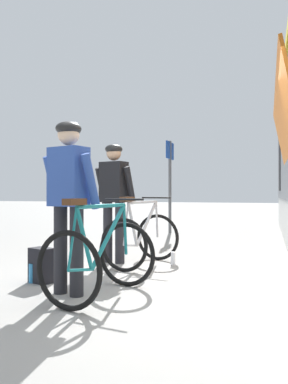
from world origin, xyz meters
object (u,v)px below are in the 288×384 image
(backpack_on_platform, at_px, (42,265))
(water_bottle_by_the_backpack, at_px, (32,273))
(bicycle_near_silver, at_px, (142,237))
(bicycle_far_teal, at_px, (100,257))
(platform_sign_post, at_px, (170,171))
(cyclist_far_in_blue, at_px, (69,191))
(cyclist_near_in_dark, at_px, (114,192))
(water_bottle_near_the_bikes, at_px, (173,258))

(backpack_on_platform, distance_m, water_bottle_by_the_backpack, 0.14)
(bicycle_near_silver, bearing_deg, water_bottle_by_the_backpack, -122.08)
(bicycle_far_teal, bearing_deg, platform_sign_post, 97.76)
(bicycle_near_silver, bearing_deg, platform_sign_post, 99.01)
(cyclist_far_in_blue, relative_size, water_bottle_by_the_backpack, 8.01)
(cyclist_near_in_dark, distance_m, platform_sign_post, 4.52)
(bicycle_near_silver, distance_m, water_bottle_by_the_backpack, 1.68)
(water_bottle_near_the_bikes, xyz_separation_m, platform_sign_post, (-1.14, 4.41, 1.53))
(backpack_on_platform, height_order, water_bottle_by_the_backpack, backpack_on_platform)
(water_bottle_near_the_bikes, bearing_deg, bicycle_near_silver, -156.50)
(bicycle_near_silver, height_order, platform_sign_post, platform_sign_post)
(bicycle_far_teal, xyz_separation_m, backpack_on_platform, (-0.91, 0.38, -0.20))
(cyclist_near_in_dark, bearing_deg, water_bottle_by_the_backpack, -104.97)
(water_bottle_near_the_bikes, bearing_deg, cyclist_near_in_dark, -175.52)
(backpack_on_platform, relative_size, water_bottle_near_the_bikes, 2.10)
(water_bottle_by_the_backpack, bearing_deg, bicycle_near_silver, 57.92)
(backpack_on_platform, bearing_deg, bicycle_near_silver, 79.87)
(cyclist_far_in_blue, distance_m, water_bottle_by_the_backpack, 1.20)
(cyclist_far_in_blue, xyz_separation_m, bicycle_far_teal, (0.35, -0.00, -0.65))
(bicycle_far_teal, relative_size, platform_sign_post, 0.49)
(cyclist_far_in_blue, xyz_separation_m, water_bottle_by_the_backpack, (-0.66, 0.33, -0.94))
(backpack_on_platform, xyz_separation_m, platform_sign_post, (0.05, 5.94, 1.42))
(cyclist_near_in_dark, height_order, water_bottle_by_the_backpack, cyclist_near_in_dark)
(bicycle_far_teal, distance_m, water_bottle_by_the_backpack, 1.10)
(cyclist_near_in_dark, height_order, bicycle_far_teal, cyclist_near_in_dark)
(water_bottle_near_the_bikes, relative_size, platform_sign_post, 0.08)
(cyclist_far_in_blue, bearing_deg, water_bottle_near_the_bikes, 71.74)
(cyclist_far_in_blue, height_order, backpack_on_platform, cyclist_far_in_blue)
(bicycle_near_silver, distance_m, platform_sign_post, 4.81)
(cyclist_far_in_blue, xyz_separation_m, water_bottle_near_the_bikes, (0.63, 1.91, -0.96))
(cyclist_near_in_dark, xyz_separation_m, bicycle_far_teal, (0.61, -1.85, -0.65))
(cyclist_far_in_blue, relative_size, platform_sign_post, 0.73)
(bicycle_near_silver, height_order, bicycle_far_teal, same)
(cyclist_near_in_dark, height_order, water_bottle_near_the_bikes, cyclist_near_in_dark)
(bicycle_near_silver, distance_m, backpack_on_platform, 1.57)
(bicycle_near_silver, height_order, water_bottle_near_the_bikes, bicycle_near_silver)
(bicycle_near_silver, relative_size, water_bottle_by_the_backpack, 5.35)
(cyclist_far_in_blue, distance_m, bicycle_near_silver, 1.86)
(bicycle_far_teal, height_order, water_bottle_near_the_bikes, bicycle_far_teal)
(bicycle_far_teal, height_order, water_bottle_by_the_backpack, bicycle_far_teal)
(cyclist_far_in_blue, height_order, bicycle_near_silver, cyclist_far_in_blue)
(bicycle_far_teal, bearing_deg, cyclist_far_in_blue, 179.81)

